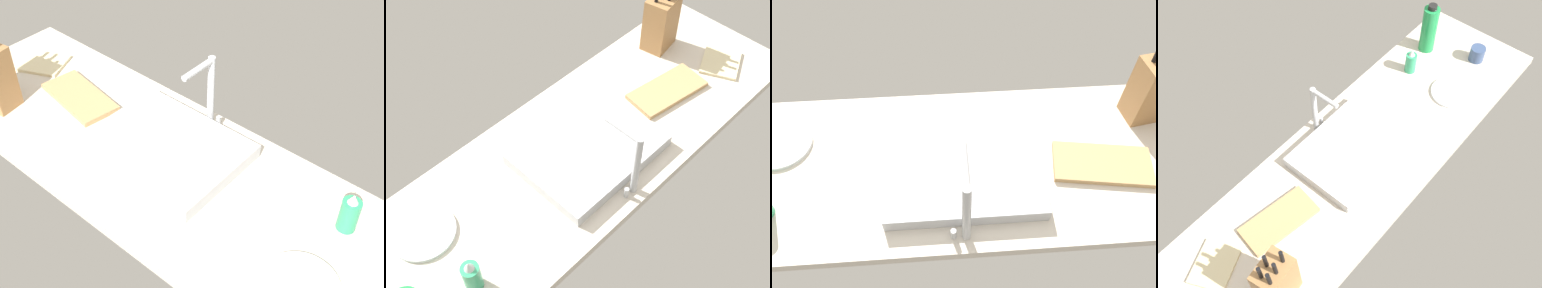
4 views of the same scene
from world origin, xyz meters
TOP-DOWN VIEW (x-y plane):
  - countertop_slab at (0.00, 0.00)cm, footprint 198.18×59.35cm
  - sink_basin at (-6.28, 3.84)cm, footprint 46.41×35.59cm
  - faucet at (-5.59, 23.03)cm, footprint 5.50×14.42cm
  - knife_block at (-68.85, -15.82)cm, footprint 14.83×11.92cm
  - cutting_board at (-49.38, 4.39)cm, footprint 31.80×18.60cm
  - soap_bottle at (51.07, 13.63)cm, footprint 5.38×5.38cm
  - water_bottle at (69.59, 16.69)cm, footprint 7.87×7.87cm
  - dinner_plate at (51.66, -11.03)cm, footprint 20.42×20.42cm
  - dish_towel at (-77.60, 9.70)cm, footprint 21.99×20.56cm
  - coffee_mug at (78.98, -7.51)cm, footprint 7.46×7.46cm

SIDE VIEW (x-z plane):
  - countertop_slab at x=0.00cm, z-range 0.00..3.50cm
  - dinner_plate at x=51.66cm, z-range 3.50..4.70cm
  - dish_towel at x=-77.60cm, z-range 3.50..4.70cm
  - cutting_board at x=-49.38cm, z-range 3.50..5.30cm
  - sink_basin at x=-6.28cm, z-range 3.50..8.20cm
  - coffee_mug at x=78.98cm, z-range 3.50..11.11cm
  - soap_bottle at x=51.07cm, z-range 2.60..15.56cm
  - knife_block at x=-68.85cm, z-range 0.49..30.01cm
  - water_bottle at x=69.59cm, z-range 2.75..29.54cm
  - faucet at x=-5.59cm, z-range 5.94..31.73cm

